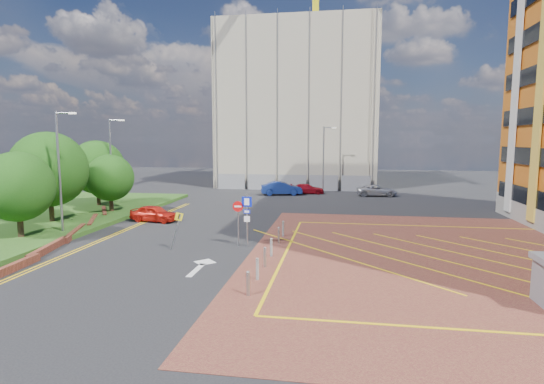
% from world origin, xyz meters
% --- Properties ---
extents(ground, '(140.00, 140.00, 0.00)m').
position_xyz_m(ground, '(0.00, 0.00, 0.00)').
color(ground, black).
rests_on(ground, ground).
extents(forecourt, '(26.00, 26.00, 0.02)m').
position_xyz_m(forecourt, '(14.00, 0.00, 0.01)').
color(forecourt, brown).
rests_on(forecourt, ground).
extents(grass_bed, '(14.00, 32.00, 0.30)m').
position_xyz_m(grass_bed, '(-18.00, 6.00, 0.15)').
color(grass_bed, '#254B18').
rests_on(grass_bed, ground).
extents(retaining_wall, '(6.06, 20.33, 0.40)m').
position_xyz_m(retaining_wall, '(-11.80, 2.00, 0.20)').
color(retaining_wall, brown).
rests_on(retaining_wall, ground).
extents(tree_a, '(4.40, 4.40, 5.41)m').
position_xyz_m(tree_a, '(-14.00, 0.00, 3.50)').
color(tree_a, '#3D2B1C').
rests_on(tree_a, grass_bed).
extents(tree_b, '(5.60, 5.60, 6.74)m').
position_xyz_m(tree_b, '(-15.50, 5.00, 4.24)').
color(tree_b, '#3D2B1C').
rests_on(tree_b, grass_bed).
extents(tree_c, '(4.00, 4.00, 4.90)m').
position_xyz_m(tree_c, '(-13.50, 10.00, 3.19)').
color(tree_c, '#3D2B1C').
rests_on(tree_c, grass_bed).
extents(tree_d, '(5.00, 5.00, 6.08)m').
position_xyz_m(tree_d, '(-16.50, 13.00, 3.87)').
color(tree_d, '#3D2B1C').
rests_on(tree_d, grass_bed).
extents(lamp_left_near, '(1.53, 0.16, 8.00)m').
position_xyz_m(lamp_left_near, '(-12.42, 2.00, 4.66)').
color(lamp_left_near, '#9EA0A8').
rests_on(lamp_left_near, grass_bed).
extents(lamp_left_far, '(1.53, 0.16, 8.00)m').
position_xyz_m(lamp_left_far, '(-14.42, 12.00, 4.66)').
color(lamp_left_far, '#9EA0A8').
rests_on(lamp_left_far, grass_bed).
extents(lamp_back, '(1.53, 0.16, 8.00)m').
position_xyz_m(lamp_back, '(4.08, 28.00, 4.36)').
color(lamp_back, '#9EA0A8').
rests_on(lamp_back, ground).
extents(sign_cluster, '(1.17, 0.12, 3.20)m').
position_xyz_m(sign_cluster, '(0.30, 0.98, 1.95)').
color(sign_cluster, '#9EA0A8').
rests_on(sign_cluster, ground).
extents(warning_sign, '(0.78, 0.42, 2.25)m').
position_xyz_m(warning_sign, '(-3.35, -0.49, 1.43)').
color(warning_sign, '#9EA0A8').
rests_on(warning_sign, ground).
extents(bollard_row, '(0.14, 11.14, 0.90)m').
position_xyz_m(bollard_row, '(2.30, -1.67, 0.47)').
color(bollard_row, '#9EA0A8').
rests_on(bollard_row, forecourt).
extents(construction_building, '(21.20, 19.20, 22.00)m').
position_xyz_m(construction_building, '(0.00, 40.00, 11.00)').
color(construction_building, '#A39C85').
rests_on(construction_building, ground).
extents(tower_crane, '(1.60, 35.00, 35.40)m').
position_xyz_m(tower_crane, '(2.00, 39.44, 25.85)').
color(tower_crane, yellow).
rests_on(tower_crane, ground).
extents(construction_fence, '(21.60, 0.06, 2.00)m').
position_xyz_m(construction_fence, '(1.00, 30.00, 1.00)').
color(construction_fence, gray).
rests_on(construction_fence, ground).
extents(car_red_left, '(3.98, 1.99, 1.30)m').
position_xyz_m(car_red_left, '(-8.46, 7.57, 0.65)').
color(car_red_left, red).
rests_on(car_red_left, ground).
extents(car_blue_back, '(5.04, 2.64, 1.58)m').
position_xyz_m(car_blue_back, '(-0.72, 25.21, 0.79)').
color(car_blue_back, navy).
rests_on(car_blue_back, ground).
extents(car_red_back, '(4.25, 2.23, 1.18)m').
position_xyz_m(car_red_back, '(2.14, 26.88, 0.59)').
color(car_red_back, maroon).
rests_on(car_red_back, ground).
extents(car_silver_back, '(4.70, 2.47, 1.26)m').
position_xyz_m(car_silver_back, '(10.22, 26.02, 0.63)').
color(car_silver_back, '#ACACB3').
rests_on(car_silver_back, ground).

